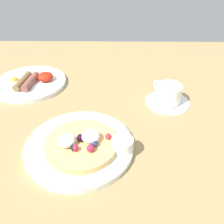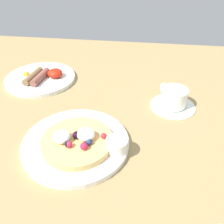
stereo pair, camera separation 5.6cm
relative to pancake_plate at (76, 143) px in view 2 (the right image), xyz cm
name	(u,v)px [view 2 (the right image)]	position (x,y,z in cm)	size (l,w,h in cm)	color
ground_plane	(108,132)	(6.51, 7.04, -2.17)	(175.66, 123.33, 3.00)	#977E50
pancake_plate	(76,143)	(0.00, 0.00, 0.00)	(24.52, 24.52, 1.34)	white
pancake_with_berries	(77,141)	(0.64, -0.97, 1.79)	(16.03, 16.03, 3.92)	#DFB266
syrup_ramekin	(117,145)	(9.66, -1.56, 2.20)	(4.76, 4.76, 2.97)	white
breakfast_plate	(41,78)	(-19.70, 28.54, -0.03)	(22.91, 22.91, 1.29)	white
fried_breakfast	(41,75)	(-18.94, 27.68, 1.69)	(15.74, 10.15, 2.89)	brown
coffee_saucer	(173,106)	(23.31, 18.78, -0.36)	(12.65, 12.65, 0.63)	white
coffee_cup	(174,97)	(23.21, 18.93, 2.59)	(7.43, 8.99, 5.06)	white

